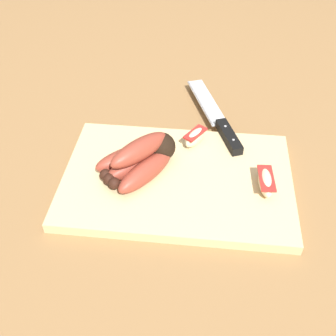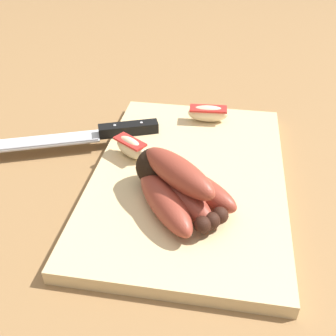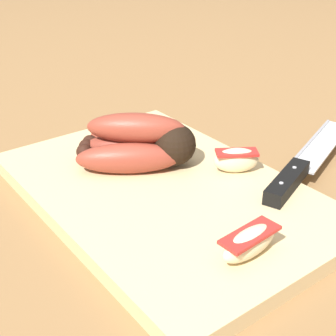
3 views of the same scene
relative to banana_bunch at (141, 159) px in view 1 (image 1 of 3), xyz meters
The scene contains 6 objects.
ground_plane 0.07m from the banana_bunch, behind, with size 6.00×6.00×0.00m, color olive.
cutting_board 0.08m from the banana_bunch, behind, with size 0.42×0.28×0.02m, color #DBBC84.
banana_bunch is the anchor object (origin of this frame).
chefs_knife 0.21m from the banana_bunch, 133.77° to the right, with size 0.13×0.27×0.02m.
apple_wedge_near 0.23m from the banana_bunch, behind, with size 0.03×0.07×0.03m.
apple_wedge_middle 0.13m from the banana_bunch, 137.98° to the right, with size 0.05×0.06×0.03m.
Camera 1 is at (-0.05, 0.55, 0.55)m, focal length 43.90 mm.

